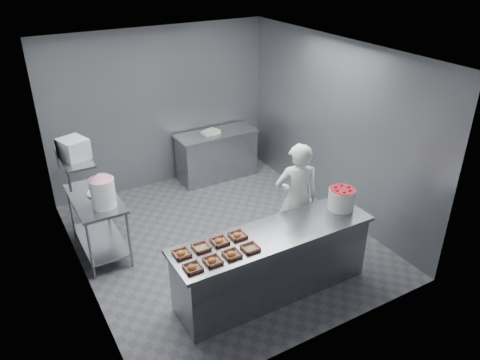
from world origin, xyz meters
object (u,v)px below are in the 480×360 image
Objects in this scene: worker at (296,200)px; glaze_bucket at (103,192)px; tray_3 at (250,248)px; tray_0 at (193,267)px; tray_2 at (232,254)px; appliance at (73,149)px; back_counter at (217,155)px; tray_7 at (238,235)px; tray_4 at (182,253)px; tray_1 at (213,261)px; tray_5 at (201,247)px; service_counter at (273,263)px; prep_table at (98,216)px; strawberry_tub at (341,198)px; tray_6 at (220,241)px.

worker reaches higher than glaze_bucket.
tray_3 is 2.14m from glaze_bucket.
tray_0 is 1.85m from glaze_bucket.
tray_2 is 0.55× the size of appliance.
appliance is at bearing -153.13° from back_counter.
tray_0 is 0.72m from tray_3.
tray_2 is (0.48, 0.00, 0.00)m from tray_0.
tray_7 is at bearing 90.60° from tray_3.
tray_7 is at bearing -52.03° from glaze_bucket.
glaze_bucket reaches higher than back_counter.
tray_0 is 1.00× the size of tray_7.
worker is 3.44× the size of glaze_bucket.
tray_2 is at bearing -31.25° from tray_4.
glaze_bucket reaches higher than tray_1.
tray_2 is 0.38m from tray_5.
service_counter is 2.38m from glaze_bucket.
prep_table is at bearing 109.65° from tray_1.
tray_3 is at bearing -56.78° from glaze_bucket.
strawberry_tub reaches higher than back_counter.
tray_5 is at bearing 177.23° from strawberry_tub.
strawberry_tub is at bearing 6.40° from tray_2.
glaze_bucket is (-1.17, 1.79, 0.19)m from tray_3.
tray_0 is (-1.14, -0.15, 0.47)m from service_counter.
tray_0 reaches higher than prep_table.
strawberry_tub reaches higher than tray_3.
tray_0 and tray_2 have the same top height.
tray_6 reaches higher than service_counter.
glaze_bucket reaches higher than service_counter.
tray_2 is at bearing -114.70° from back_counter.
strawberry_tub reaches higher than tray_5.
appliance reaches higher than service_counter.
tray_6 is (0.24, 0.29, 0.00)m from tray_1.
service_counter is 13.88× the size of tray_1.
service_counter is 0.65m from tray_7.
tray_5 is 2.10m from appliance.
tray_7 is 1.51m from strawberry_tub.
tray_4 is 0.38× the size of glaze_bucket.
tray_1 is at bearing -148.75° from tray_7.
strawberry_tub is at bearing -3.65° from tray_7.
strawberry_tub reaches higher than tray_6.
tray_3 is at bearing -111.22° from back_counter.
tray_1 is at bearing -180.00° from tray_3.
tray_3 is 0.38m from tray_6.
worker is at bearing 21.27° from tray_0.
appliance is (-2.59, 1.27, 0.85)m from worker.
tray_0 is 1.00× the size of tray_6.
tray_6 is 0.38× the size of glaze_bucket.
tray_7 is 0.55× the size of strawberry_tub.
tray_4 is 2.23m from strawberry_tub.
tray_4 is 1.57m from glaze_bucket.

